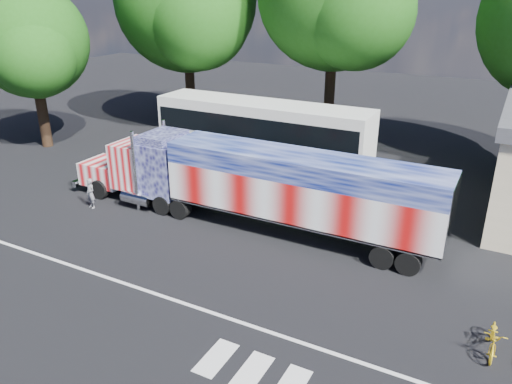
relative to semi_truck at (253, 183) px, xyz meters
The scene contains 8 objects.
ground 4.12m from the semi_truck, 83.09° to the right, with size 100.00×100.00×0.00m, color black.
lane_markings 7.89m from the semi_truck, 73.70° to the right, with size 30.00×2.67×0.01m.
semi_truck is the anchor object (origin of this frame).
coach_bus 8.35m from the semi_truck, 114.59° to the left, with size 13.22×3.08×3.85m.
woman 8.29m from the semi_truck, 165.50° to the right, with size 0.55×0.36×1.50m, color slate.
bicycle 11.30m from the semi_truck, 22.32° to the right, with size 0.63×1.80×0.95m, color gold.
tree_w_a 19.21m from the semi_truck, 167.12° to the left, with size 7.54×7.18×10.52m.
tree_nw_a 19.12m from the semi_truck, 133.37° to the left, with size 10.54×10.04×14.24m.
Camera 1 is at (9.31, -14.57, 10.11)m, focal length 35.00 mm.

